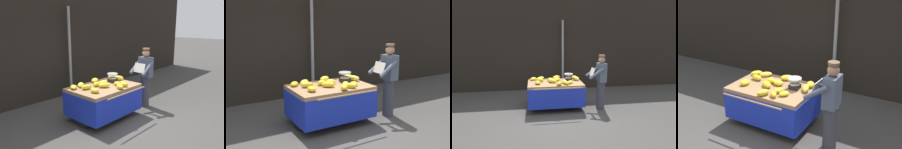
# 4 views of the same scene
# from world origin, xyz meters

# --- Properties ---
(ground_plane) EXTENTS (60.00, 60.00, 0.00)m
(ground_plane) POSITION_xyz_m (0.00, 0.00, 0.00)
(ground_plane) COLOR #423F3D
(back_wall) EXTENTS (16.00, 0.24, 4.16)m
(back_wall) POSITION_xyz_m (0.00, 3.12, 2.08)
(back_wall) COLOR black
(back_wall) RESTS_ON ground
(street_pole) EXTENTS (0.09, 0.09, 2.91)m
(street_pole) POSITION_xyz_m (0.41, 2.78, 1.46)
(street_pole) COLOR gray
(street_pole) RESTS_ON ground
(banana_cart) EXTENTS (1.72, 1.37, 0.85)m
(banana_cart) POSITION_xyz_m (-0.14, 0.72, 0.63)
(banana_cart) COLOR #93704C
(banana_cart) RESTS_ON ground
(weighing_scale) EXTENTS (0.28, 0.28, 0.24)m
(weighing_scale) POSITION_xyz_m (0.32, 0.84, 0.97)
(weighing_scale) COLOR black
(weighing_scale) RESTS_ON banana_cart
(banana_bunch_0) EXTENTS (0.32, 0.29, 0.12)m
(banana_bunch_0) POSITION_xyz_m (-0.23, 0.63, 0.91)
(banana_bunch_0) COLOR gold
(banana_bunch_0) RESTS_ON banana_cart
(banana_bunch_1) EXTENTS (0.31, 0.30, 0.11)m
(banana_bunch_1) POSITION_xyz_m (-0.58, 1.10, 0.90)
(banana_bunch_1) COLOR yellow
(banana_bunch_1) RESTS_ON banana_cart
(banana_bunch_2) EXTENTS (0.18, 0.24, 0.11)m
(banana_bunch_2) POSITION_xyz_m (-0.69, 0.48, 0.90)
(banana_bunch_2) COLOR gold
(banana_bunch_2) RESTS_ON banana_cart
(banana_bunch_3) EXTENTS (0.23, 0.15, 0.11)m
(banana_bunch_3) POSITION_xyz_m (-0.27, 0.84, 0.91)
(banana_bunch_3) COLOR gold
(banana_bunch_3) RESTS_ON banana_cart
(banana_bunch_4) EXTENTS (0.24, 0.19, 0.11)m
(banana_bunch_4) POSITION_xyz_m (-0.07, 0.82, 0.91)
(banana_bunch_4) COLOR yellow
(banana_bunch_4) RESTS_ON banana_cart
(banana_bunch_5) EXTENTS (0.30, 0.19, 0.12)m
(banana_bunch_5) POSITION_xyz_m (-0.63, 0.83, 0.91)
(banana_bunch_5) COLOR gold
(banana_bunch_5) RESTS_ON banana_cart
(banana_bunch_6) EXTENTS (0.25, 0.32, 0.13)m
(banana_bunch_6) POSITION_xyz_m (0.57, 0.84, 0.91)
(banana_bunch_6) COLOR yellow
(banana_bunch_6) RESTS_ON banana_cart
(banana_bunch_7) EXTENTS (0.23, 0.25, 0.11)m
(banana_bunch_7) POSITION_xyz_m (0.15, 0.30, 0.90)
(banana_bunch_7) COLOR gold
(banana_bunch_7) RESTS_ON banana_cart
(banana_bunch_8) EXTENTS (0.28, 0.31, 0.09)m
(banana_bunch_8) POSITION_xyz_m (-0.82, 1.08, 0.90)
(banana_bunch_8) COLOR gold
(banana_bunch_8) RESTS_ON banana_cart
(banana_bunch_9) EXTENTS (0.23, 0.26, 0.09)m
(banana_bunch_9) POSITION_xyz_m (0.30, 0.44, 0.90)
(banana_bunch_9) COLOR yellow
(banana_bunch_9) RESTS_ON banana_cart
(banana_bunch_10) EXTENTS (0.25, 0.30, 0.12)m
(banana_bunch_10) POSITION_xyz_m (-0.06, 0.25, 0.91)
(banana_bunch_10) COLOR gold
(banana_bunch_10) RESTS_ON banana_cart
(banana_bunch_11) EXTENTS (0.21, 0.24, 0.10)m
(banana_bunch_11) POSITION_xyz_m (0.14, 0.52, 0.90)
(banana_bunch_11) COLOR gold
(banana_bunch_11) RESTS_ON banana_cart
(banana_bunch_12) EXTENTS (0.24, 0.28, 0.11)m
(banana_bunch_12) POSITION_xyz_m (0.56, 1.08, 0.91)
(banana_bunch_12) COLOR yellow
(banana_bunch_12) RESTS_ON banana_cart
(banana_bunch_13) EXTENTS (0.33, 0.29, 0.12)m
(banana_bunch_13) POSITION_xyz_m (-0.05, 1.15, 0.91)
(banana_bunch_13) COLOR yellow
(banana_bunch_13) RESTS_ON banana_cart
(vendor_person) EXTENTS (0.58, 0.51, 1.71)m
(vendor_person) POSITION_xyz_m (1.27, 0.43, 0.87)
(vendor_person) COLOR #383842
(vendor_person) RESTS_ON ground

